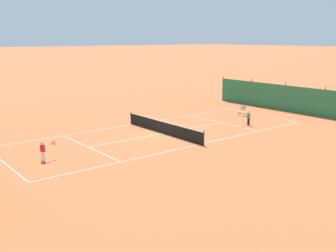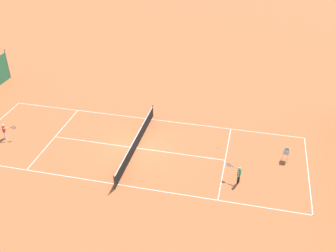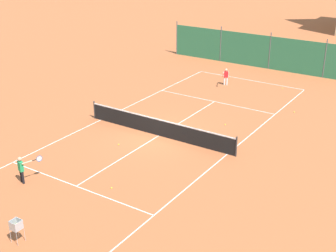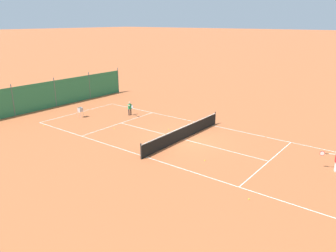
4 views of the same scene
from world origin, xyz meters
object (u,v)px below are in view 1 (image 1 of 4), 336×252
(tennis_ball_alley_right, at_px, (1,151))
(ball_hopper, at_px, (243,109))
(player_near_baseline, at_px, (248,117))
(tennis_ball_alley_left, at_px, (193,131))
(tennis_ball_far_corner, at_px, (220,109))
(tennis_ball_by_net_right, at_px, (204,121))
(player_far_service, at_px, (43,149))
(tennis_ball_service_box, at_px, (47,135))
(tennis_ball_near_corner, at_px, (111,134))
(tennis_net, at_px, (163,127))

(tennis_ball_alley_right, xyz_separation_m, ball_hopper, (-1.74, -21.74, 0.62))
(player_near_baseline, distance_m, tennis_ball_alley_left, 5.43)
(tennis_ball_far_corner, distance_m, tennis_ball_by_net_right, 5.89)
(player_far_service, height_order, tennis_ball_alley_left, player_far_service)
(tennis_ball_service_box, bearing_deg, player_far_service, 156.86)
(tennis_ball_near_corner, height_order, tennis_ball_by_net_right, same)
(tennis_ball_near_corner, distance_m, ball_hopper, 13.75)
(tennis_ball_service_box, relative_size, ball_hopper, 0.07)
(player_near_baseline, bearing_deg, tennis_ball_alley_left, 78.17)
(tennis_ball_far_corner, height_order, tennis_ball_alley_left, same)
(tennis_ball_alley_left, xyz_separation_m, tennis_ball_service_box, (6.02, 9.47, 0.00))
(tennis_ball_near_corner, bearing_deg, tennis_net, -125.61)
(tennis_net, distance_m, ball_hopper, 10.45)
(tennis_ball_near_corner, relative_size, ball_hopper, 0.07)
(tennis_net, height_order, tennis_ball_far_corner, tennis_net)
(tennis_ball_alley_right, bearing_deg, tennis_ball_alley_left, -105.73)
(tennis_ball_far_corner, bearing_deg, tennis_net, 112.33)
(ball_hopper, bearing_deg, tennis_ball_far_corner, -6.23)
(tennis_ball_far_corner, relative_size, tennis_ball_alley_left, 1.00)
(tennis_ball_far_corner, xyz_separation_m, tennis_ball_by_net_right, (-3.01, 5.07, 0.00))
(player_near_baseline, relative_size, tennis_ball_near_corner, 18.97)
(player_near_baseline, bearing_deg, tennis_ball_alley_right, 75.36)
(player_near_baseline, distance_m, tennis_ball_alley_right, 19.38)
(tennis_ball_alley_right, relative_size, tennis_ball_by_net_right, 1.00)
(player_near_baseline, height_order, player_far_service, player_near_baseline)
(tennis_ball_far_corner, xyz_separation_m, tennis_ball_alley_left, (-5.49, 8.64, 0.00))
(player_near_baseline, height_order, tennis_ball_alley_left, player_near_baseline)
(tennis_net, bearing_deg, tennis_ball_alley_left, -116.44)
(ball_hopper, bearing_deg, player_far_service, 95.51)
(player_far_service, xyz_separation_m, ball_hopper, (1.95, -20.27, -0.05))
(tennis_ball_service_box, height_order, ball_hopper, ball_hopper)
(player_far_service, distance_m, ball_hopper, 20.36)
(tennis_ball_far_corner, relative_size, tennis_ball_alley_right, 1.00)
(tennis_ball_alley_right, bearing_deg, tennis_net, -103.54)
(tennis_ball_service_box, bearing_deg, ball_hopper, -102.62)
(tennis_ball_near_corner, distance_m, tennis_ball_by_net_right, 9.02)
(tennis_ball_near_corner, bearing_deg, tennis_ball_by_net_right, -95.87)
(tennis_ball_alley_right, relative_size, tennis_ball_service_box, 1.00)
(tennis_net, bearing_deg, player_near_baseline, -106.30)
(player_near_baseline, xyz_separation_m, tennis_ball_far_corner, (6.59, -3.37, -0.70))
(tennis_net, bearing_deg, tennis_ball_alley_right, 76.46)
(player_far_service, bearing_deg, tennis_ball_alley_left, -90.45)
(ball_hopper, bearing_deg, tennis_ball_by_net_right, 84.78)
(player_near_baseline, height_order, tennis_ball_by_net_right, player_near_baseline)
(tennis_ball_by_net_right, bearing_deg, tennis_ball_near_corner, 84.13)
(player_far_service, xyz_separation_m, tennis_ball_service_box, (5.93, -2.53, -0.67))
(tennis_ball_alley_left, height_order, tennis_ball_by_net_right, same)
(player_far_service, relative_size, tennis_ball_by_net_right, 18.15)
(player_far_service, xyz_separation_m, tennis_ball_by_net_right, (2.38, -15.58, -0.67))
(tennis_ball_alley_right, distance_m, tennis_ball_near_corner, 8.08)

